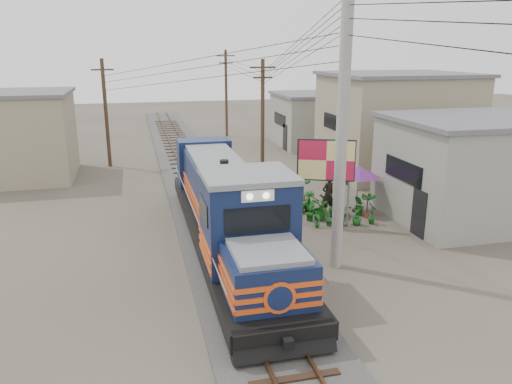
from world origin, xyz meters
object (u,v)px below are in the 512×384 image
object	(u,v)px
locomotive	(228,209)
market_umbrella	(358,172)
billboard	(326,162)
vendor	(328,194)

from	to	relation	value
locomotive	market_umbrella	size ratio (longest dim) A/B	5.93
billboard	vendor	xyz separation A→B (m)	(0.79, 1.56, -1.93)
market_umbrella	vendor	size ratio (longest dim) A/B	1.38
billboard	market_umbrella	xyz separation A→B (m)	(2.23, 1.43, -0.89)
market_umbrella	locomotive	bearing A→B (deg)	-154.72
locomotive	billboard	size ratio (longest dim) A/B	3.96
billboard	vendor	distance (m)	2.61
locomotive	vendor	world-z (taller)	locomotive
billboard	vendor	world-z (taller)	billboard
billboard	vendor	bearing A→B (deg)	85.05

